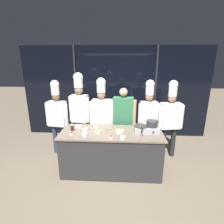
% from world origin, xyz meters
% --- Properties ---
extents(ground_plane, '(24.00, 24.00, 0.00)m').
position_xyz_m(ground_plane, '(0.00, 0.00, 0.00)').
color(ground_plane, '#7F705B').
extents(window_wall_back, '(5.56, 0.09, 2.70)m').
position_xyz_m(window_wall_back, '(0.00, 1.93, 1.35)').
color(window_wall_back, black).
rests_on(window_wall_back, ground_plane).
extents(demo_counter, '(2.07, 0.84, 0.89)m').
position_xyz_m(demo_counter, '(0.00, 0.00, 0.44)').
color(demo_counter, '#2D2D30').
rests_on(demo_counter, ground_plane).
extents(portable_stove, '(0.49, 0.34, 0.12)m').
position_xyz_m(portable_stove, '(0.71, 0.08, 0.94)').
color(portable_stove, '#B2B5BA').
rests_on(portable_stove, demo_counter).
extents(frying_pan, '(0.29, 0.50, 0.05)m').
position_xyz_m(frying_pan, '(0.60, 0.07, 1.03)').
color(frying_pan, '#38332D').
rests_on(frying_pan, portable_stove).
extents(stock_pot, '(0.26, 0.23, 0.12)m').
position_xyz_m(stock_pot, '(0.82, 0.08, 1.07)').
color(stock_pot, '#333335').
rests_on(stock_pot, portable_stove).
extents(squeeze_bottle_soy, '(0.06, 0.06, 0.16)m').
position_xyz_m(squeeze_bottle_soy, '(-0.81, 0.02, 0.96)').
color(squeeze_bottle_soy, '#332319').
rests_on(squeeze_bottle_soy, demo_counter).
extents(prep_bowl_onion, '(0.10, 0.10, 0.03)m').
position_xyz_m(prep_bowl_onion, '(-0.34, 0.20, 0.91)').
color(prep_bowl_onion, white).
rests_on(prep_bowl_onion, demo_counter).
extents(prep_bowl_chicken, '(0.10, 0.10, 0.05)m').
position_xyz_m(prep_bowl_chicken, '(0.23, -0.32, 0.92)').
color(prep_bowl_chicken, white).
rests_on(prep_bowl_chicken, demo_counter).
extents(prep_bowl_bean_sprouts, '(0.12, 0.12, 0.05)m').
position_xyz_m(prep_bowl_bean_sprouts, '(-0.50, -0.22, 0.92)').
color(prep_bowl_bean_sprouts, white).
rests_on(prep_bowl_bean_sprouts, demo_counter).
extents(prep_bowl_shrimp, '(0.14, 0.14, 0.06)m').
position_xyz_m(prep_bowl_shrimp, '(-0.71, 0.20, 0.92)').
color(prep_bowl_shrimp, white).
rests_on(prep_bowl_shrimp, demo_counter).
extents(prep_bowl_scallions, '(0.11, 0.11, 0.05)m').
position_xyz_m(prep_bowl_scallions, '(-0.26, -0.06, 0.91)').
color(prep_bowl_scallions, white).
rests_on(prep_bowl_scallions, demo_counter).
extents(prep_bowl_ginger, '(0.11, 0.11, 0.05)m').
position_xyz_m(prep_bowl_ginger, '(-0.54, 0.04, 0.92)').
color(prep_bowl_ginger, white).
rests_on(prep_bowl_ginger, demo_counter).
extents(prep_bowl_bell_pepper, '(0.10, 0.10, 0.06)m').
position_xyz_m(prep_bowl_bell_pepper, '(0.02, -0.31, 0.92)').
color(prep_bowl_bell_pepper, white).
rests_on(prep_bowl_bell_pepper, demo_counter).
extents(prep_bowl_mushrooms, '(0.16, 0.16, 0.04)m').
position_xyz_m(prep_bowl_mushrooms, '(0.17, -0.00, 0.91)').
color(prep_bowl_mushrooms, white).
rests_on(prep_bowl_mushrooms, demo_counter).
extents(prep_bowl_chili_flakes, '(0.12, 0.12, 0.05)m').
position_xyz_m(prep_bowl_chili_flakes, '(-0.77, -0.16, 0.91)').
color(prep_bowl_chili_flakes, white).
rests_on(prep_bowl_chili_flakes, demo_counter).
extents(serving_spoon_slotted, '(0.28, 0.08, 0.02)m').
position_xyz_m(serving_spoon_slotted, '(0.05, 0.16, 0.89)').
color(serving_spoon_slotted, olive).
rests_on(serving_spoon_slotted, demo_counter).
extents(chef_head, '(0.56, 0.28, 1.85)m').
position_xyz_m(chef_head, '(-1.35, 0.67, 1.05)').
color(chef_head, '#2D3856').
rests_on(chef_head, ground_plane).
extents(chef_sous, '(0.51, 0.27, 2.02)m').
position_xyz_m(chef_sous, '(-0.81, 0.75, 1.21)').
color(chef_sous, '#4C4C51').
rests_on(chef_sous, ground_plane).
extents(chef_line, '(0.57, 0.24, 1.91)m').
position_xyz_m(chef_line, '(-0.27, 0.64, 1.10)').
color(chef_line, '#4C4C51').
rests_on(chef_line, ground_plane).
extents(person_guest, '(0.61, 0.29, 1.68)m').
position_xyz_m(person_guest, '(0.24, 0.68, 1.01)').
color(person_guest, '#4C4C51').
rests_on(person_guest, ground_plane).
extents(chef_pastry, '(0.51, 0.25, 1.86)m').
position_xyz_m(chef_pastry, '(0.84, 0.74, 1.09)').
color(chef_pastry, '#232326').
rests_on(chef_pastry, ground_plane).
extents(chef_apprentice, '(0.59, 0.30, 1.87)m').
position_xyz_m(chef_apprentice, '(1.34, 0.66, 1.04)').
color(chef_apprentice, '#232326').
rests_on(chef_apprentice, ground_plane).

